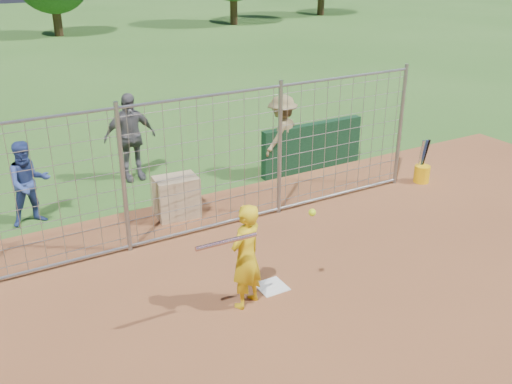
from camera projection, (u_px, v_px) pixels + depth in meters
ground at (265, 281)px, 8.87m from camera, size 100.00×100.00×0.00m
home_plate at (272, 287)px, 8.71m from camera, size 0.43×0.43×0.02m
dugout_wall at (312, 147)px, 13.06m from camera, size 2.60×0.20×1.10m
batter at (246, 256)px, 7.99m from camera, size 0.68×0.57×1.59m
bystander_a at (29, 183)px, 10.42m from camera, size 0.83×0.67×1.60m
bystander_b at (130, 137)px, 12.35m from camera, size 1.14×0.48×1.95m
bystander_c at (282, 135)px, 12.68m from camera, size 1.35×1.14×1.82m
equipment_bin at (177, 197)px, 10.84m from camera, size 0.84×0.61×0.80m
equipment_in_play at (248, 234)px, 7.46m from camera, size 1.75×0.21×0.24m
bucket_with_bats at (422, 172)px, 12.47m from camera, size 0.34×0.34×0.98m
backstop_fence at (207, 166)px, 9.95m from camera, size 9.08×0.08×2.60m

